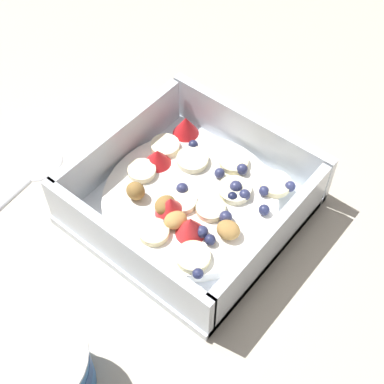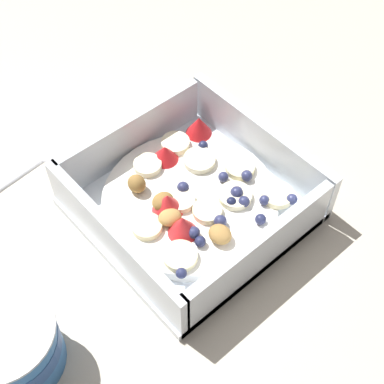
{
  "view_description": "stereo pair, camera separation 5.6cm",
  "coord_description": "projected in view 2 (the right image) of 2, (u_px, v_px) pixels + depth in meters",
  "views": [
    {
      "loc": [
        -0.2,
        0.26,
        0.47
      ],
      "look_at": [
        0.02,
        -0.0,
        0.03
      ],
      "focal_mm": 52.45,
      "sensor_mm": 36.0,
      "label": 1
    },
    {
      "loc": [
        -0.24,
        0.22,
        0.47
      ],
      "look_at": [
        0.02,
        -0.0,
        0.03
      ],
      "focal_mm": 52.45,
      "sensor_mm": 36.0,
      "label": 2
    }
  ],
  "objects": [
    {
      "name": "yogurt_cup",
      "position": [
        10.0,
        346.0,
        0.46
      ],
      "size": [
        0.09,
        0.09,
        0.06
      ],
      "color": "#3370B7",
      "rests_on": "ground"
    },
    {
      "name": "ground_plane",
      "position": [
        200.0,
        220.0,
        0.58
      ],
      "size": [
        2.4,
        2.4,
        0.0
      ],
      "primitive_type": "plane",
      "color": "beige"
    },
    {
      "name": "fruit_bowl",
      "position": [
        192.0,
        198.0,
        0.57
      ],
      "size": [
        0.2,
        0.2,
        0.06
      ],
      "color": "white",
      "rests_on": "ground"
    },
    {
      "name": "spoon",
      "position": [
        39.0,
        160.0,
        0.62
      ],
      "size": [
        0.04,
        0.17,
        0.01
      ],
      "color": "silver",
      "rests_on": "ground"
    }
  ]
}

